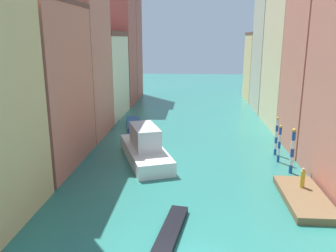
{
  "coord_description": "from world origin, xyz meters",
  "views": [
    {
      "loc": [
        0.28,
        -15.67,
        11.9
      ],
      "look_at": [
        -2.68,
        24.52,
        1.5
      ],
      "focal_mm": 36.61,
      "sensor_mm": 36.0,
      "label": 1
    }
  ],
  "objects_px": {
    "waterfront_dock": "(304,198)",
    "vaporetto_white": "(145,148)",
    "mooring_pole_0": "(292,151)",
    "motorboat_0": "(133,124)",
    "person_on_dock": "(303,178)",
    "mooring_pole_2": "(276,136)",
    "mooring_pole_1": "(279,143)",
    "gondola_black": "(166,242)"
  },
  "relations": [
    {
      "from": "vaporetto_white",
      "to": "mooring_pole_0",
      "type": "bearing_deg",
      "value": -10.41
    },
    {
      "from": "vaporetto_white",
      "to": "gondola_black",
      "type": "distance_m",
      "value": 14.83
    },
    {
      "from": "mooring_pole_1",
      "to": "motorboat_0",
      "type": "bearing_deg",
      "value": 142.18
    },
    {
      "from": "person_on_dock",
      "to": "waterfront_dock",
      "type": "bearing_deg",
      "value": -98.47
    },
    {
      "from": "person_on_dock",
      "to": "mooring_pole_1",
      "type": "bearing_deg",
      "value": 91.35
    },
    {
      "from": "waterfront_dock",
      "to": "vaporetto_white",
      "type": "bearing_deg",
      "value": 148.47
    },
    {
      "from": "waterfront_dock",
      "to": "gondola_black",
      "type": "bearing_deg",
      "value": -147.26
    },
    {
      "from": "waterfront_dock",
      "to": "vaporetto_white",
      "type": "distance_m",
      "value": 15.46
    },
    {
      "from": "waterfront_dock",
      "to": "motorboat_0",
      "type": "bearing_deg",
      "value": 127.93
    },
    {
      "from": "waterfront_dock",
      "to": "person_on_dock",
      "type": "distance_m",
      "value": 1.7
    },
    {
      "from": "motorboat_0",
      "to": "mooring_pole_0",
      "type": "bearing_deg",
      "value": -42.68
    },
    {
      "from": "mooring_pole_0",
      "to": "vaporetto_white",
      "type": "xyz_separation_m",
      "value": [
        -13.64,
        2.5,
        -0.89
      ]
    },
    {
      "from": "mooring_pole_2",
      "to": "vaporetto_white",
      "type": "bearing_deg",
      "value": -169.36
    },
    {
      "from": "waterfront_dock",
      "to": "motorboat_0",
      "type": "xyz_separation_m",
      "value": [
        -16.65,
        21.36,
        0.04
      ]
    },
    {
      "from": "mooring_pole_1",
      "to": "motorboat_0",
      "type": "height_order",
      "value": "mooring_pole_1"
    },
    {
      "from": "vaporetto_white",
      "to": "gondola_black",
      "type": "relative_size",
      "value": 1.29
    },
    {
      "from": "person_on_dock",
      "to": "vaporetto_white",
      "type": "bearing_deg",
      "value": 153.3
    },
    {
      "from": "person_on_dock",
      "to": "motorboat_0",
      "type": "distance_m",
      "value": 26.18
    },
    {
      "from": "waterfront_dock",
      "to": "mooring_pole_0",
      "type": "relative_size",
      "value": 1.7
    },
    {
      "from": "mooring_pole_2",
      "to": "vaporetto_white",
      "type": "distance_m",
      "value": 13.65
    },
    {
      "from": "vaporetto_white",
      "to": "waterfront_dock",
      "type": "bearing_deg",
      "value": -31.53
    },
    {
      "from": "waterfront_dock",
      "to": "mooring_pole_1",
      "type": "distance_m",
      "value": 8.57
    },
    {
      "from": "vaporetto_white",
      "to": "motorboat_0",
      "type": "relative_size",
      "value": 1.42
    },
    {
      "from": "vaporetto_white",
      "to": "mooring_pole_2",
      "type": "bearing_deg",
      "value": 10.64
    },
    {
      "from": "mooring_pole_1",
      "to": "mooring_pole_0",
      "type": "bearing_deg",
      "value": -81.01
    },
    {
      "from": "mooring_pole_2",
      "to": "vaporetto_white",
      "type": "relative_size",
      "value": 0.37
    },
    {
      "from": "waterfront_dock",
      "to": "mooring_pole_1",
      "type": "xyz_separation_m",
      "value": [
        0.03,
        8.41,
        1.66
      ]
    },
    {
      "from": "person_on_dock",
      "to": "vaporetto_white",
      "type": "relative_size",
      "value": 0.15
    },
    {
      "from": "waterfront_dock",
      "to": "motorboat_0",
      "type": "height_order",
      "value": "motorboat_0"
    },
    {
      "from": "person_on_dock",
      "to": "mooring_pole_2",
      "type": "bearing_deg",
      "value": 89.78
    },
    {
      "from": "mooring_pole_2",
      "to": "mooring_pole_1",
      "type": "bearing_deg",
      "value": -95.31
    },
    {
      "from": "mooring_pole_0",
      "to": "gondola_black",
      "type": "distance_m",
      "value": 15.92
    },
    {
      "from": "person_on_dock",
      "to": "gondola_black",
      "type": "distance_m",
      "value": 12.75
    },
    {
      "from": "waterfront_dock",
      "to": "mooring_pole_0",
      "type": "height_order",
      "value": "mooring_pole_0"
    },
    {
      "from": "motorboat_0",
      "to": "waterfront_dock",
      "type": "bearing_deg",
      "value": -52.07
    },
    {
      "from": "waterfront_dock",
      "to": "vaporetto_white",
      "type": "relative_size",
      "value": 0.66
    },
    {
      "from": "mooring_pole_2",
      "to": "motorboat_0",
      "type": "bearing_deg",
      "value": 147.45
    },
    {
      "from": "mooring_pole_2",
      "to": "motorboat_0",
      "type": "relative_size",
      "value": 0.53
    },
    {
      "from": "gondola_black",
      "to": "motorboat_0",
      "type": "xyz_separation_m",
      "value": [
        -6.76,
        27.72,
        0.1
      ]
    },
    {
      "from": "mooring_pole_2",
      "to": "person_on_dock",
      "type": "bearing_deg",
      "value": -90.22
    },
    {
      "from": "gondola_black",
      "to": "person_on_dock",
      "type": "bearing_deg",
      "value": 37.39
    },
    {
      "from": "waterfront_dock",
      "to": "person_on_dock",
      "type": "relative_size",
      "value": 4.46
    }
  ]
}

